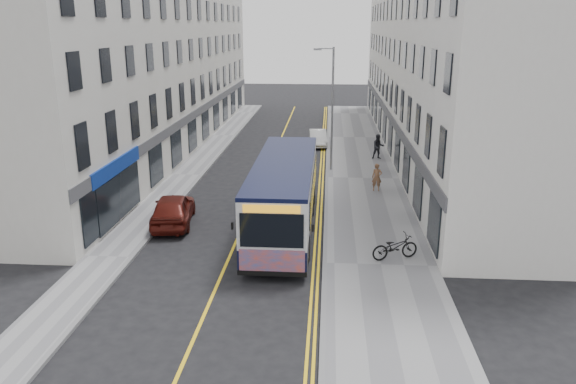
% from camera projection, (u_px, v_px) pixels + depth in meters
% --- Properties ---
extents(ground, '(140.00, 140.00, 0.00)m').
position_uv_depth(ground, '(232.00, 251.00, 24.15)').
color(ground, black).
rests_on(ground, ground).
extents(pavement_east, '(4.50, 64.00, 0.12)m').
position_uv_depth(pavement_east, '(363.00, 179.00, 35.15)').
color(pavement_east, gray).
rests_on(pavement_east, ground).
extents(pavement_west, '(2.00, 64.00, 0.12)m').
position_uv_depth(pavement_west, '(186.00, 175.00, 35.94)').
color(pavement_west, gray).
rests_on(pavement_west, ground).
extents(kerb_east, '(0.18, 64.00, 0.13)m').
position_uv_depth(kerb_east, '(327.00, 178.00, 35.31)').
color(kerb_east, slate).
rests_on(kerb_east, ground).
extents(kerb_west, '(0.18, 64.00, 0.13)m').
position_uv_depth(kerb_west, '(202.00, 176.00, 35.87)').
color(kerb_west, slate).
rests_on(kerb_west, ground).
extents(road_centre_line, '(0.12, 64.00, 0.01)m').
position_uv_depth(road_centre_line, '(264.00, 178.00, 35.61)').
color(road_centre_line, yellow).
rests_on(road_centre_line, ground).
extents(road_dbl_yellow_inner, '(0.10, 64.00, 0.01)m').
position_uv_depth(road_dbl_yellow_inner, '(320.00, 179.00, 35.36)').
color(road_dbl_yellow_inner, yellow).
rests_on(road_dbl_yellow_inner, ground).
extents(road_dbl_yellow_outer, '(0.10, 64.00, 0.01)m').
position_uv_depth(road_dbl_yellow_outer, '(323.00, 179.00, 35.35)').
color(road_dbl_yellow_outer, yellow).
rests_on(road_dbl_yellow_outer, ground).
extents(terrace_east, '(6.00, 46.00, 13.00)m').
position_uv_depth(terrace_east, '(431.00, 64.00, 41.53)').
color(terrace_east, white).
rests_on(terrace_east, ground).
extents(terrace_west, '(6.00, 46.00, 13.00)m').
position_uv_depth(terrace_west, '(160.00, 63.00, 42.97)').
color(terrace_west, silver).
rests_on(terrace_west, ground).
extents(streetlamp, '(1.32, 0.18, 8.00)m').
position_uv_depth(streetlamp, '(331.00, 105.00, 35.97)').
color(streetlamp, gray).
rests_on(streetlamp, ground).
extents(city_bus, '(2.69, 11.55, 3.36)m').
position_uv_depth(city_bus, '(284.00, 193.00, 26.05)').
color(city_bus, black).
rests_on(city_bus, ground).
extents(bicycle, '(2.11, 1.34, 1.05)m').
position_uv_depth(bicycle, '(395.00, 247.00, 22.90)').
color(bicycle, black).
rests_on(bicycle, pavement_east).
extents(pedestrian_near, '(0.59, 0.40, 1.58)m').
position_uv_depth(pedestrian_near, '(377.00, 177.00, 32.26)').
color(pedestrian_near, '#8A5D3F').
rests_on(pedestrian_near, pavement_east).
extents(pedestrian_far, '(0.94, 0.78, 1.76)m').
position_uv_depth(pedestrian_far, '(378.00, 147.00, 39.89)').
color(pedestrian_far, black).
rests_on(pedestrian_far, pavement_east).
extents(car_white, '(1.61, 3.87, 1.25)m').
position_uv_depth(car_white, '(318.00, 138.00, 44.81)').
color(car_white, silver).
rests_on(car_white, ground).
extents(car_maroon, '(2.42, 4.74, 1.54)m').
position_uv_depth(car_maroon, '(173.00, 209.00, 27.15)').
color(car_maroon, '#53140D').
rests_on(car_maroon, ground).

